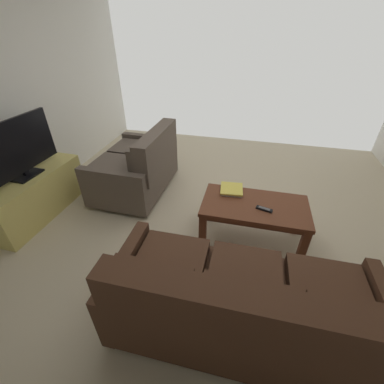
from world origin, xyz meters
The scene contains 9 objects.
ground_plane centered at (0.00, 0.00, 0.00)m, with size 5.04×5.26×0.01m, color beige.
wall_right centered at (2.52, 0.00, 1.35)m, with size 0.12×5.26×2.71m, color silver.
sofa_main centered at (-0.33, 1.31, 0.37)m, with size 1.89×0.84×0.88m.
loveseat_near centered at (1.18, -0.42, 0.37)m, with size 0.90×1.26×0.90m.
coffee_table centered at (-0.38, 0.22, 0.40)m, with size 1.06×0.57×0.48m.
tv_stand centered at (2.18, 0.37, 0.27)m, with size 0.46×1.27×0.54m.
flat_tv centered at (2.18, 0.37, 0.88)m, with size 0.21×1.00×0.64m.
book_stack centered at (-0.12, 0.04, 0.50)m, with size 0.25×0.27×0.04m.
tv_remote centered at (-0.46, 0.30, 0.49)m, with size 0.17×0.09×0.02m.
Camera 1 is at (-0.24, 2.38, 2.01)m, focal length 23.84 mm.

